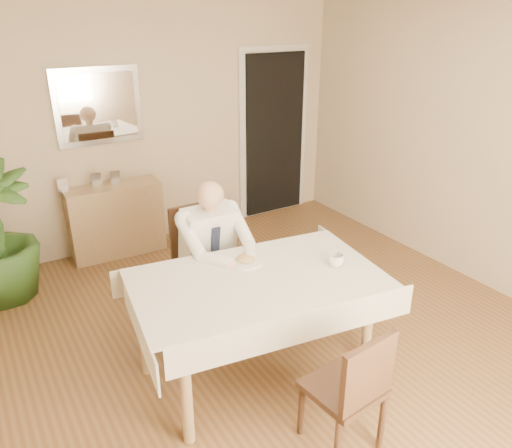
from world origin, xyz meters
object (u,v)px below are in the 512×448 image
dining_table (258,289)px  chair_far (202,255)px  chair_near (353,387)px  seated_man (218,252)px  sideboard (116,220)px  coffee_mug (336,260)px

dining_table → chair_far: bearing=97.9°
chair_near → seated_man: 1.53m
dining_table → chair_near: 0.95m
chair_far → sideboard: 1.53m
seated_man → dining_table: bearing=-90.0°
coffee_mug → chair_far: bearing=118.8°
dining_table → seated_man: bearing=97.9°
chair_near → seated_man: seated_man is taller
chair_far → chair_near: 1.81m
chair_near → sideboard: 3.32m
dining_table → coffee_mug: size_ratio=16.44×
coffee_mug → sideboard: size_ratio=0.12×
chair_far → seated_man: size_ratio=0.77×
chair_far → coffee_mug: bearing=-61.1°
dining_table → sideboard: size_ratio=1.93×
dining_table → chair_far: chair_far is taller
coffee_mug → seated_man: bearing=127.5°
dining_table → coffee_mug: coffee_mug is taller
dining_table → chair_far: 0.90m
dining_table → chair_near: chair_near is taller
sideboard → coffee_mug: bearing=-68.4°
seated_man → coffee_mug: bearing=-52.5°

